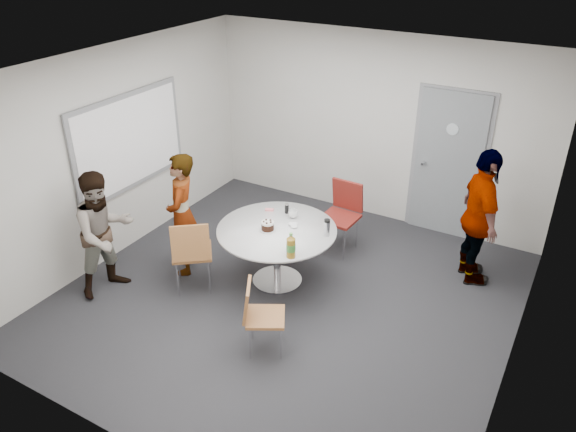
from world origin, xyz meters
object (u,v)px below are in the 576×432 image
Objects in this scene: person_right at (480,218)px; door at (448,165)px; chair_far at (343,209)px; person_main at (182,215)px; table at (278,237)px; chair_near_left at (191,249)px; person_left at (105,233)px; chair_near_right at (258,311)px; whiteboard at (130,141)px.

door is at bearing 5.05° from person_right.
person_main is at bearing 47.65° from chair_far.
door is 1.23m from person_right.
door is 1.48× the size of table.
chair_far is (-1.04, -1.11, -0.44)m from door.
chair_near_left is 0.55m from person_main.
chair_near_right is at bearing -76.59° from person_left.
person_right is (0.68, -1.01, -0.16)m from door.
person_main is at bearing -18.98° from person_left.
chair_far is 1.74m from person_right.
door is at bearing 107.53° from person_main.
table is 1.03m from chair_near_left.
person_main reaches higher than chair_near_right.
door is 3.62m from person_main.
chair_near_left is 1.02m from person_left.
chair_far is 2.11m from person_main.
door reaches higher than chair_near_left.
door is 4.25m from whiteboard.
person_main is (1.03, -0.30, -0.66)m from whiteboard.
person_right is at bearing -43.11° from person_left.
table is (2.20, 0.03, -0.81)m from whiteboard.
table is 0.93× the size of person_left.
whiteboard is (-3.56, -2.28, 0.42)m from door.
chair_near_left is at bearing -139.74° from table.
whiteboard is 2.91m from chair_far.
door is at bearing -27.58° from person_left.
chair_near_left is (-0.78, -0.66, -0.05)m from table.
person_main is 0.92× the size of person_right.
person_right is (1.72, 0.11, 0.27)m from chair_far.
chair_near_left is 2.12m from chair_far.
whiteboard is at bearing 77.70° from person_right.
table is at bearing -42.15° from person_left.
person_main is 0.94m from person_left.
person_left is at bearing -64.70° from whiteboard.
chair_near_right is (1.22, -0.49, -0.10)m from chair_near_left.
chair_near_right is at bearing 117.18° from person_right.
chair_near_left reaches higher than chair_far.
whiteboard is 1.97× the size of chair_near_left.
person_left is 0.89× the size of person_right.
person_main reaches higher than table.
person_main is at bearing 100.74° from chair_near_left.
person_left is at bearing -61.65° from person_main.
person_main is (-1.50, -1.47, 0.20)m from chair_far.
person_main is at bearing -134.43° from door.
chair_far is at bearing -132.91° from door.
chair_far is (1.11, 1.81, -0.00)m from chair_near_left.
whiteboard is 1.26m from person_main.
person_right reaches higher than chair_far.
person_left is (-1.69, -1.11, 0.13)m from table.
chair_near_right is 2.30m from chair_far.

